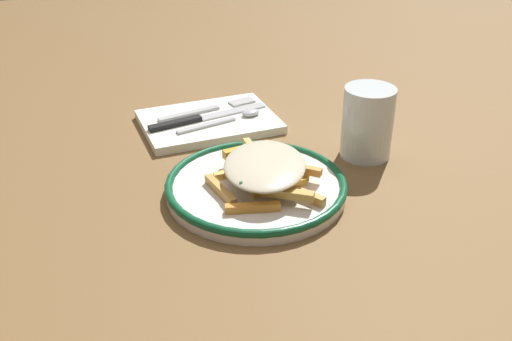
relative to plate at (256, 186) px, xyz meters
name	(u,v)px	position (x,y,z in m)	size (l,w,h in m)	color
ground_plane	(256,193)	(0.00, 0.00, -0.01)	(2.60, 2.60, 0.00)	brown
plate	(256,186)	(0.00, 0.00, 0.00)	(0.25, 0.25, 0.02)	silver
fries_heap	(265,168)	(0.00, 0.01, 0.03)	(0.18, 0.16, 0.04)	gold
napkin	(209,122)	(-0.23, 0.02, 0.00)	(0.16, 0.22, 0.01)	white
fork	(209,109)	(-0.26, 0.04, 0.00)	(0.03, 0.18, 0.00)	silver
knife	(198,119)	(-0.23, 0.01, 0.01)	(0.03, 0.21, 0.01)	black
spoon	(234,117)	(-0.21, 0.06, 0.01)	(0.03, 0.15, 0.01)	silver
water_glass	(368,122)	(-0.03, 0.20, 0.04)	(0.08, 0.08, 0.11)	silver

